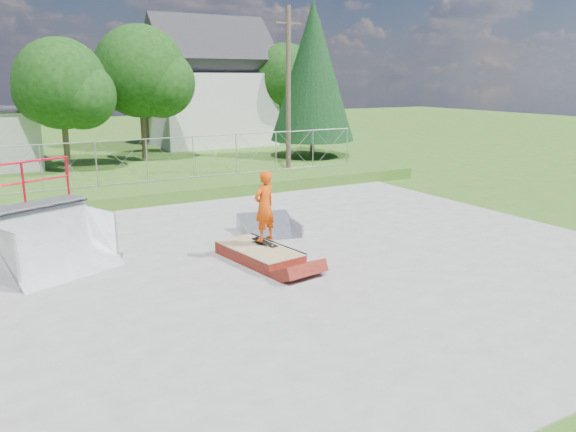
% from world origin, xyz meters
% --- Properties ---
extents(ground, '(120.00, 120.00, 0.00)m').
position_xyz_m(ground, '(0.00, 0.00, 0.00)').
color(ground, '#37631C').
rests_on(ground, ground).
extents(concrete_pad, '(20.00, 16.00, 0.04)m').
position_xyz_m(concrete_pad, '(0.00, 0.00, 0.02)').
color(concrete_pad, gray).
rests_on(concrete_pad, ground).
extents(grass_berm, '(24.00, 3.00, 0.50)m').
position_xyz_m(grass_berm, '(0.00, 9.50, 0.25)').
color(grass_berm, '#37631C').
rests_on(grass_berm, ground).
extents(grind_box, '(1.58, 2.66, 0.37)m').
position_xyz_m(grind_box, '(0.07, 0.43, 0.19)').
color(grind_box, maroon).
rests_on(grind_box, concrete_pad).
extents(quarter_pipe, '(3.34, 3.13, 2.66)m').
position_xyz_m(quarter_pipe, '(-4.73, 2.26, 1.33)').
color(quarter_pipe, '#9FA2A7').
rests_on(quarter_pipe, concrete_pad).
extents(flat_bank_ramp, '(1.92, 2.01, 0.50)m').
position_xyz_m(flat_bank_ramp, '(1.51, 2.58, 0.25)').
color(flat_bank_ramp, '#9FA2A7').
rests_on(flat_bank_ramp, concrete_pad).
extents(skateboard, '(0.49, 0.82, 0.13)m').
position_xyz_m(skateboard, '(0.33, 0.61, 0.42)').
color(skateboard, black).
rests_on(skateboard, grind_box).
extents(skater, '(0.79, 0.65, 1.87)m').
position_xyz_m(skater, '(0.33, 0.61, 1.35)').
color(skater, '#E24808').
rests_on(skater, grind_box).
extents(chain_link_fence, '(20.00, 0.06, 1.80)m').
position_xyz_m(chain_link_fence, '(0.00, 10.50, 1.40)').
color(chain_link_fence, '#95999D').
rests_on(chain_link_fence, grass_berm).
extents(gable_house, '(8.40, 6.08, 8.94)m').
position_xyz_m(gable_house, '(9.00, 26.00, 3.84)').
color(gable_house, beige).
rests_on(gable_house, ground).
extents(utility_pole, '(0.24, 0.24, 8.00)m').
position_xyz_m(utility_pole, '(7.50, 12.00, 4.00)').
color(utility_pole, brown).
rests_on(utility_pole, ground).
extents(tree_left_near, '(4.76, 4.48, 6.65)m').
position_xyz_m(tree_left_near, '(-1.75, 17.83, 4.24)').
color(tree_left_near, brown).
rests_on(tree_left_near, ground).
extents(tree_center, '(5.44, 5.12, 7.60)m').
position_xyz_m(tree_center, '(2.78, 19.81, 4.85)').
color(tree_center, brown).
rests_on(tree_center, ground).
extents(tree_right_far, '(5.10, 4.80, 7.12)m').
position_xyz_m(tree_right_far, '(14.27, 23.82, 4.54)').
color(tree_right_far, brown).
rests_on(tree_right_far, ground).
extents(tree_back_mid, '(4.08, 3.84, 5.70)m').
position_xyz_m(tree_back_mid, '(5.21, 27.86, 3.63)').
color(tree_back_mid, brown).
rests_on(tree_back_mid, ground).
extents(conifer_tree, '(5.04, 5.04, 9.10)m').
position_xyz_m(conifer_tree, '(12.00, 17.00, 5.05)').
color(conifer_tree, brown).
rests_on(conifer_tree, ground).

